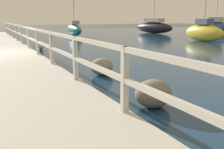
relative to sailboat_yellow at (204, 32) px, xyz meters
The scene contains 8 objects.
railing 14.08m from the sailboat_yellow, 165.92° to the right, with size 0.10×32.50×1.04m.
boulder_water_edge 12.83m from the sailboat_yellow, behind, with size 0.42×0.38×0.31m.
boulder_downstream 16.93m from the sailboat_yellow, 137.85° to the right, with size 0.78×0.70×0.58m.
boulder_far_strip 14.66m from the sailboat_yellow, 146.77° to the right, with size 0.74×0.66×0.55m.
sailboat_yellow is the anchor object (origin of this frame).
sailboat_blue 12.13m from the sailboat_yellow, 38.92° to the left, with size 3.45×5.99×7.67m.
sailboat_black 11.21m from the sailboat_yellow, 75.71° to the left, with size 2.34×6.03×6.08m.
sailboat_teal 13.12m from the sailboat_yellow, 122.67° to the left, with size 1.54×4.88×4.99m.
Camera 1 is at (-0.19, -12.22, 1.81)m, focal length 42.00 mm.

